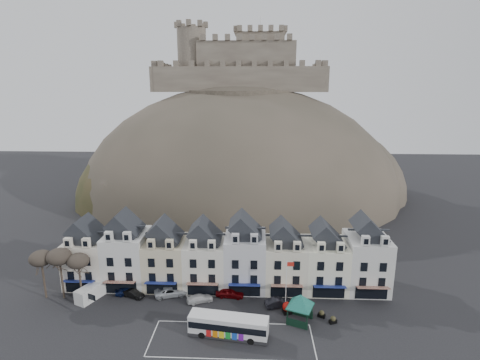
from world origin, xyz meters
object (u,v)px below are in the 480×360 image
bus_shelter (300,301)px  car_maroon (230,292)px  car_charcoal (279,302)px  white_van (91,292)px  red_buoy (287,308)px  flagpole (287,281)px  car_navy (128,291)px  car_silver (171,291)px  car_white (200,298)px  car_black (133,294)px  bus (228,325)px

bus_shelter → car_maroon: bus_shelter is taller
bus_shelter → car_charcoal: (-2.82, 3.82, -2.74)m
bus_shelter → white_van: (-33.15, 4.77, -2.33)m
red_buoy → bus_shelter: bearing=-52.1°
bus_shelter → flagpole: 4.15m
car_navy → car_charcoal: bearing=-112.0°
white_van → car_silver: 12.86m
bus_shelter → red_buoy: (-1.67, 2.14, -2.53)m
red_buoy → car_charcoal: size_ratio=0.41×
bus_shelter → car_silver: (-20.39, 6.32, -2.70)m
car_silver → car_charcoal: (17.57, -2.50, -0.04)m
car_maroon → car_charcoal: bearing=-101.6°
car_silver → car_white: bearing=-125.9°
car_black → bus: bearing=-97.5°
white_van → car_charcoal: bearing=22.1°
bus_shelter → car_silver: size_ratio=1.22×
red_buoy → car_charcoal: bearing=124.5°
car_silver → car_maroon: size_ratio=1.15×
car_silver → car_navy: bearing=72.8°
flagpole → car_navy: flagpole is taller
bus → car_black: bus is taller
car_maroon → bus_shelter: bearing=-114.6°
flagpole → car_white: size_ratio=1.90×
car_navy → car_silver: size_ratio=0.73×
white_van → car_white: size_ratio=1.27×
car_white → car_maroon: (4.71, 1.71, 0.18)m
white_van → car_navy: size_ratio=1.37×
car_white → flagpole: bearing=-116.1°
red_buoy → car_maroon: bearing=155.1°
bus → white_van: bus is taller
car_charcoal → car_black: bearing=69.7°
bus_shelter → car_white: 16.29m
bus_shelter → car_white: size_ratio=1.54×
bus_shelter → car_navy: bus_shelter is taller
car_silver → car_maroon: 9.73m
bus → car_black: bearing=159.0°
car_black → flagpole: bearing=-72.6°
bus_shelter → white_van: size_ratio=1.22×
white_van → car_silver: white_van is taller
car_white → car_charcoal: 12.57m
car_white → car_charcoal: car_charcoal is taller
red_buoy → car_maroon: size_ratio=0.39×
bus → car_white: 9.79m
red_buoy → car_maroon: red_buoy is taller
flagpole → car_charcoal: (-1.11, 0.20, -3.83)m
car_navy → red_buoy: bearing=-115.3°
white_van → car_maroon: white_van is taller
flagpole → car_white: (-13.65, 0.99, -3.94)m
car_white → car_maroon: car_maroon is taller
flagpole → white_van: flagpole is taller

